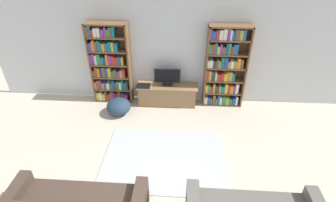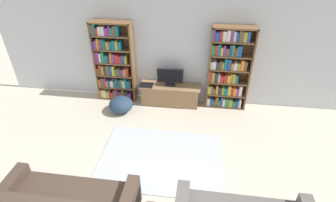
{
  "view_description": "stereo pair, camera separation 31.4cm",
  "coord_description": "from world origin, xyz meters",
  "px_view_note": "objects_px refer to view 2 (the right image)",
  "views": [
    {
      "loc": [
        0.27,
        -1.56,
        3.67
      ],
      "look_at": [
        -0.04,
        2.97,
        0.7
      ],
      "focal_mm": 28.0,
      "sensor_mm": 36.0,
      "label": 1
    },
    {
      "loc": [
        0.58,
        -1.53,
        3.67
      ],
      "look_at": [
        -0.04,
        2.97,
        0.7
      ],
      "focal_mm": 28.0,
      "sensor_mm": 36.0,
      "label": 2
    }
  ],
  "objects_px": {
    "tv_stand": "(170,94)",
    "laptop": "(146,85)",
    "bookshelf_right": "(228,69)",
    "television": "(170,77)",
    "bookshelf_left": "(114,64)",
    "beanbag_ottoman": "(121,105)"
  },
  "relations": [
    {
      "from": "bookshelf_right",
      "to": "tv_stand",
      "type": "distance_m",
      "value": 1.52
    },
    {
      "from": "bookshelf_right",
      "to": "laptop",
      "type": "height_order",
      "value": "bookshelf_right"
    },
    {
      "from": "laptop",
      "to": "bookshelf_right",
      "type": "bearing_deg",
      "value": 5.26
    },
    {
      "from": "television",
      "to": "laptop",
      "type": "bearing_deg",
      "value": -169.63
    },
    {
      "from": "tv_stand",
      "to": "beanbag_ottoman",
      "type": "relative_size",
      "value": 2.63
    },
    {
      "from": "bookshelf_left",
      "to": "bookshelf_right",
      "type": "height_order",
      "value": "same"
    },
    {
      "from": "bookshelf_left",
      "to": "beanbag_ottoman",
      "type": "xyz_separation_m",
      "value": [
        0.28,
        -0.61,
        -0.77
      ]
    },
    {
      "from": "beanbag_ottoman",
      "to": "television",
      "type": "bearing_deg",
      "value": 25.72
    },
    {
      "from": "tv_stand",
      "to": "laptop",
      "type": "relative_size",
      "value": 4.4
    },
    {
      "from": "television",
      "to": "laptop",
      "type": "height_order",
      "value": "television"
    },
    {
      "from": "bookshelf_right",
      "to": "laptop",
      "type": "xyz_separation_m",
      "value": [
        -1.9,
        -0.17,
        -0.46
      ]
    },
    {
      "from": "bookshelf_right",
      "to": "television",
      "type": "bearing_deg",
      "value": -176.97
    },
    {
      "from": "tv_stand",
      "to": "laptop",
      "type": "distance_m",
      "value": 0.64
    },
    {
      "from": "tv_stand",
      "to": "beanbag_ottoman",
      "type": "distance_m",
      "value": 1.23
    },
    {
      "from": "tv_stand",
      "to": "laptop",
      "type": "xyz_separation_m",
      "value": [
        -0.57,
        -0.08,
        0.27
      ]
    },
    {
      "from": "beanbag_ottoman",
      "to": "bookshelf_left",
      "type": "bearing_deg",
      "value": 114.76
    },
    {
      "from": "tv_stand",
      "to": "beanbag_ottoman",
      "type": "bearing_deg",
      "value": -155.49
    },
    {
      "from": "bookshelf_right",
      "to": "television",
      "type": "distance_m",
      "value": 1.35
    },
    {
      "from": "bookshelf_left",
      "to": "beanbag_ottoman",
      "type": "relative_size",
      "value": 3.53
    },
    {
      "from": "bookshelf_right",
      "to": "beanbag_ottoman",
      "type": "distance_m",
      "value": 2.64
    },
    {
      "from": "bookshelf_left",
      "to": "laptop",
      "type": "height_order",
      "value": "bookshelf_left"
    },
    {
      "from": "bookshelf_right",
      "to": "laptop",
      "type": "bearing_deg",
      "value": -174.74
    }
  ]
}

